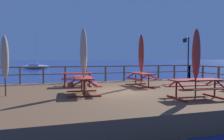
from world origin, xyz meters
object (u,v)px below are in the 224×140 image
at_px(sailboat_distant, 36,67).
at_px(patio_umbrella_tall_back_right, 196,54).
at_px(patio_umbrella_short_front, 141,53).
at_px(lamp_post_hooked, 187,52).
at_px(picnic_table_mid_left, 83,82).
at_px(patio_umbrella_tall_mid_left, 84,52).
at_px(picnic_table_mid_centre, 77,77).
at_px(picnic_table_back_right, 196,84).
at_px(patio_umbrella_tall_mid_right, 5,57).
at_px(picnic_table_front_left, 142,76).

bearing_deg(sailboat_distant, patio_umbrella_tall_back_right, -79.54).
height_order(patio_umbrella_short_front, lamp_post_hooked, lamp_post_hooked).
distance_m(picnic_table_mid_left, sailboat_distant, 40.78).
bearing_deg(patio_umbrella_short_front, patio_umbrella_tall_mid_left, -152.52).
bearing_deg(patio_umbrella_tall_back_right, patio_umbrella_short_front, 95.61).
height_order(patio_umbrella_short_front, patio_umbrella_tall_mid_left, patio_umbrella_short_front).
bearing_deg(picnic_table_mid_centre, picnic_table_mid_left, -92.66).
height_order(picnic_table_back_right, patio_umbrella_tall_mid_left, patio_umbrella_tall_mid_left).
bearing_deg(patio_umbrella_tall_mid_right, patio_umbrella_tall_back_right, -21.06).
distance_m(picnic_table_mid_left, patio_umbrella_tall_mid_left, 1.31).
xyz_separation_m(patio_umbrella_short_front, sailboat_distant, (-7.52, 38.71, -2.14)).
relative_size(patio_umbrella_tall_mid_right, lamp_post_hooked, 0.81).
height_order(picnic_table_front_left, patio_umbrella_tall_mid_right, patio_umbrella_tall_mid_right).
distance_m(patio_umbrella_tall_back_right, sailboat_distant, 43.72).
bearing_deg(picnic_table_back_right, picnic_table_mid_centre, 128.21).
xyz_separation_m(picnic_table_back_right, patio_umbrella_tall_mid_left, (-4.16, 2.26, 1.30)).
xyz_separation_m(patio_umbrella_tall_back_right, patio_umbrella_tall_mid_right, (-7.34, 2.83, -0.12)).
bearing_deg(patio_umbrella_tall_back_right, patio_umbrella_tall_mid_left, 150.27).
bearing_deg(picnic_table_back_right, patio_umbrella_tall_mid_right, 159.61).
bearing_deg(patio_umbrella_tall_back_right, picnic_table_back_right, 41.54).
bearing_deg(patio_umbrella_tall_mid_right, picnic_table_back_right, -20.39).
distance_m(picnic_table_mid_centre, patio_umbrella_tall_mid_left, 3.18).
distance_m(picnic_table_mid_centre, sailboat_distant, 37.94).
relative_size(patio_umbrella_tall_back_right, patio_umbrella_tall_mid_right, 1.07).
xyz_separation_m(picnic_table_mid_centre, patio_umbrella_tall_back_right, (3.98, -5.22, 1.21)).
height_order(patio_umbrella_tall_back_right, patio_umbrella_tall_mid_left, patio_umbrella_tall_mid_left).
relative_size(picnic_table_back_right, lamp_post_hooked, 0.69).
xyz_separation_m(picnic_table_mid_centre, lamp_post_hooked, (8.41, 1.41, 1.56)).
relative_size(picnic_table_mid_left, patio_umbrella_short_front, 0.67).
relative_size(picnic_table_mid_left, patio_umbrella_tall_back_right, 0.72).
xyz_separation_m(patio_umbrella_tall_mid_right, lamp_post_hooked, (11.78, 3.80, 0.47)).
xyz_separation_m(patio_umbrella_tall_back_right, lamp_post_hooked, (4.43, 6.63, 0.35)).
distance_m(picnic_table_mid_left, patio_umbrella_tall_back_right, 4.89).
relative_size(picnic_table_front_left, sailboat_distant, 0.26).
xyz_separation_m(picnic_table_mid_left, patio_umbrella_short_front, (3.70, 1.88, 1.34)).
bearing_deg(patio_umbrella_tall_back_right, picnic_table_mid_left, 150.20).
height_order(patio_umbrella_tall_back_right, lamp_post_hooked, lamp_post_hooked).
bearing_deg(patio_umbrella_tall_back_right, picnic_table_mid_centre, 127.31).
relative_size(patio_umbrella_tall_back_right, patio_umbrella_short_front, 0.93).
height_order(patio_umbrella_short_front, sailboat_distant, sailboat_distant).
height_order(picnic_table_back_right, picnic_table_front_left, same).
relative_size(patio_umbrella_short_front, patio_umbrella_tall_mid_right, 1.15).
xyz_separation_m(picnic_table_mid_centre, patio_umbrella_tall_mid_left, (-0.10, -2.89, 1.31)).
xyz_separation_m(patio_umbrella_tall_back_right, patio_umbrella_short_front, (-0.42, 4.24, 0.13)).
height_order(picnic_table_mid_left, sailboat_distant, sailboat_distant).
distance_m(picnic_table_back_right, lamp_post_hooked, 8.03).
height_order(picnic_table_mid_centre, patio_umbrella_short_front, patio_umbrella_short_front).
distance_m(patio_umbrella_short_front, sailboat_distant, 39.49).
bearing_deg(picnic_table_mid_centre, patio_umbrella_tall_back_right, -52.69).
bearing_deg(picnic_table_mid_centre, patio_umbrella_short_front, -15.44).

